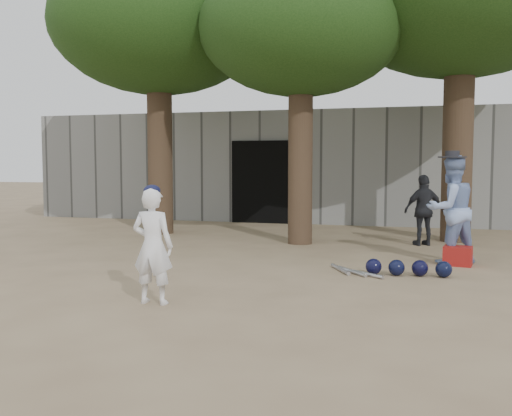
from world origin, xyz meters
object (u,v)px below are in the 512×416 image
(red_bag, at_px, (458,256))
(boy_player, at_px, (153,246))
(spectator_blue, at_px, (451,209))
(spectator_dark, at_px, (424,210))

(red_bag, bearing_deg, boy_player, -134.74)
(spectator_blue, xyz_separation_m, spectator_dark, (-0.39, 1.92, -0.17))
(spectator_blue, distance_m, red_bag, 0.75)
(red_bag, bearing_deg, spectator_dark, 103.07)
(boy_player, height_order, spectator_dark, spectator_dark)
(spectator_dark, xyz_separation_m, red_bag, (0.50, -2.14, -0.54))
(boy_player, bearing_deg, spectator_blue, -132.44)
(boy_player, distance_m, red_bag, 4.99)
(spectator_dark, bearing_deg, spectator_blue, 73.57)
(boy_player, relative_size, spectator_dark, 0.96)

